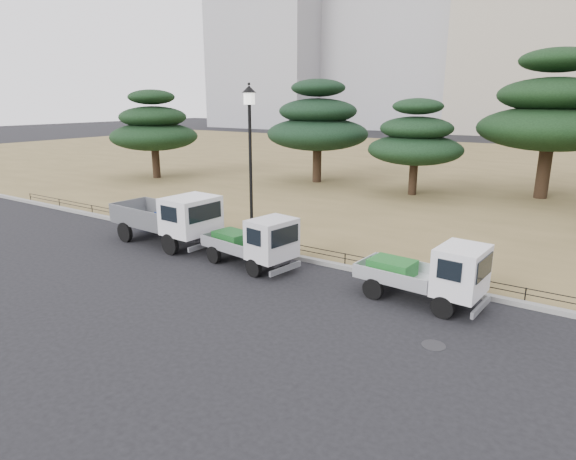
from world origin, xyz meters
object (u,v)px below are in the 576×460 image
Objects in this scene: truck_large at (169,216)px; tarp_pile at (162,216)px; street_lamp at (250,140)px; truck_kei_front at (254,242)px; truck_kei_rear at (429,273)px.

truck_large is 2.96m from tarp_pile.
truck_large is 4.75m from street_lamp.
truck_kei_front reaches higher than truck_kei_rear.
street_lamp reaches higher than truck_kei_rear.
truck_kei_rear is 8.79m from street_lamp.
truck_large is 0.82× the size of street_lamp.
truck_large is at bearing -153.06° from street_lamp.
street_lamp reaches higher than tarp_pile.
truck_kei_front is 1.02× the size of truck_kei_rear.
tarp_pile is (-2.35, 1.69, -0.62)m from truck_large.
truck_kei_rear is at bearing 11.58° from truck_kei_front.
truck_large is at bearing -175.61° from truck_kei_rear.
tarp_pile is (-5.48, 0.10, -3.82)m from street_lamp.
tarp_pile is (-7.07, 2.01, -0.37)m from truck_kei_front.
truck_large is 2.84× the size of tarp_pile.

